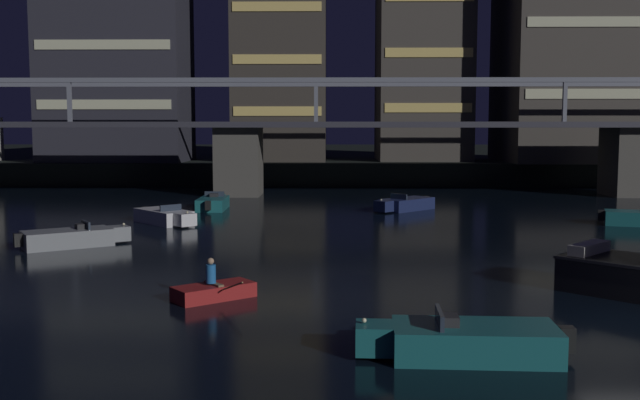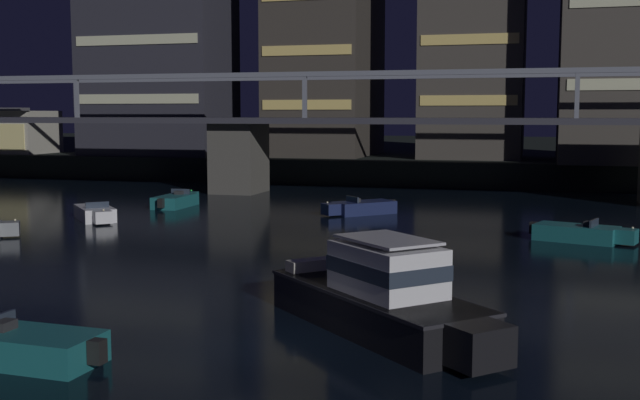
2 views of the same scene
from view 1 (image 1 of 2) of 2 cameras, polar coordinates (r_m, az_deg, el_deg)
The scene contains 12 objects.
ground_plane at distance 22.35m, azimuth 23.49°, elevation -9.06°, with size 400.00×400.00×0.00m, color black.
far_riverbank at distance 107.85m, azimuth 5.29°, elevation 3.30°, with size 240.00×80.00×2.20m, color black.
river_bridge at distance 60.04m, azimuth 8.95°, elevation 4.49°, with size 101.82×6.40×9.38m.
tower_west_low at distance 76.23m, azimuth -15.74°, elevation 13.45°, with size 13.71×9.23×28.10m.
tower_west_tall at distance 77.53m, azimuth -3.04°, elevation 12.44°, with size 9.23×13.56×25.23m.
tower_central at distance 77.03m, azimuth 8.08°, elevation 13.08°, with size 9.18×9.96×26.94m.
speedboat_near_center at distance 42.81m, azimuth -12.06°, elevation -1.28°, with size 4.27×4.50×1.16m.
speedboat_mid_left at distance 49.04m, azimuth 6.67°, elevation -0.33°, with size 4.37×4.41×1.16m.
speedboat_mid_center at distance 35.78m, azimuth -18.88°, elevation -2.81°, with size 4.80×3.79×1.16m.
speedboat_far_left at distance 49.96m, azimuth -8.38°, elevation -0.24°, with size 1.86×5.20×1.16m.
speedboat_far_center at distance 18.06m, azimuth 11.37°, elevation -10.80°, with size 5.22×1.99×1.16m.
dinghy_with_paddler at distance 23.83m, azimuth -8.35°, elevation -7.06°, with size 2.73×2.68×1.36m.
Camera 1 is at (-8.54, -19.91, 5.50)m, focal length 40.75 mm.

